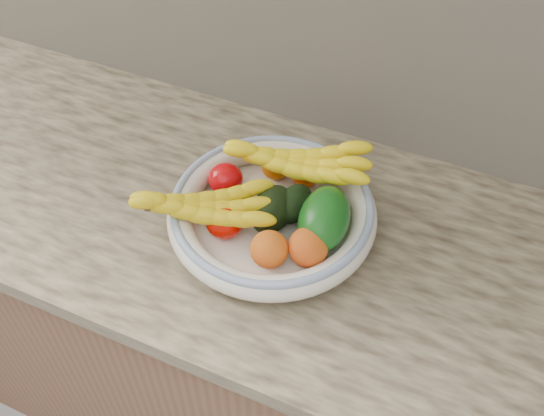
{
  "coord_description": "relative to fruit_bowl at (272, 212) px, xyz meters",
  "views": [
    {
      "loc": [
        0.3,
        0.98,
        1.79
      ],
      "look_at": [
        0.0,
        1.66,
        0.96
      ],
      "focal_mm": 40.0,
      "sensor_mm": 36.0,
      "label": 1
    }
  ],
  "objects": [
    {
      "name": "tomato_left",
      "position": [
        -0.11,
        0.03,
        0.01
      ],
      "size": [
        0.08,
        0.08,
        0.06
      ],
      "primitive_type": "ellipsoid",
      "rotation": [
        0.0,
        0.0,
        0.13
      ],
      "color": "#C2050B",
      "rests_on": "fruit_bowl"
    },
    {
      "name": "tomato_near_left",
      "position": [
        -0.06,
        -0.07,
        0.01
      ],
      "size": [
        0.09,
        0.09,
        0.06
      ],
      "primitive_type": "ellipsoid",
      "rotation": [
        0.0,
        0.0,
        0.39
      ],
      "color": "#C20900",
      "rests_on": "fruit_bowl"
    },
    {
      "name": "fruit_bowl",
      "position": [
        0.0,
        0.0,
        0.0
      ],
      "size": [
        0.39,
        0.39,
        0.08
      ],
      "color": "white",
      "rests_on": "kitchen_counter"
    },
    {
      "name": "avocado_right",
      "position": [
        0.03,
        0.02,
        0.02
      ],
      "size": [
        0.07,
        0.09,
        0.06
      ],
      "primitive_type": "ellipsoid",
      "rotation": [
        0.0,
        0.0,
        -0.09
      ],
      "color": "black",
      "rests_on": "fruit_bowl"
    },
    {
      "name": "banana_bunch_front",
      "position": [
        -0.1,
        -0.07,
        0.03
      ],
      "size": [
        0.29,
        0.22,
        0.08
      ],
      "primitive_type": null,
      "rotation": [
        0.0,
        0.0,
        0.47
      ],
      "color": "yellow",
      "rests_on": "fruit_bowl"
    },
    {
      "name": "banana_bunch_back",
      "position": [
        0.01,
        0.1,
        0.04
      ],
      "size": [
        0.32,
        0.18,
        0.08
      ],
      "primitive_type": null,
      "rotation": [
        0.0,
        0.0,
        0.25
      ],
      "color": "yellow",
      "rests_on": "fruit_bowl"
    },
    {
      "name": "kitchen_counter",
      "position": [
        0.0,
        0.03,
        -0.48
      ],
      "size": [
        2.44,
        0.66,
        1.4
      ],
      "color": "brown",
      "rests_on": "ground"
    },
    {
      "name": "peach_front",
      "position": [
        0.04,
        -0.09,
        0.02
      ],
      "size": [
        0.07,
        0.07,
        0.07
      ],
      "primitive_type": "ellipsoid",
      "rotation": [
        0.0,
        0.0,
        -0.0
      ],
      "color": "orange",
      "rests_on": "fruit_bowl"
    },
    {
      "name": "clementine_back_right",
      "position": [
        0.02,
        0.11,
        0.01
      ],
      "size": [
        0.07,
        0.07,
        0.05
      ],
      "primitive_type": "ellipsoid",
      "rotation": [
        0.0,
        0.0,
        -0.27
      ],
      "color": "#FA5205",
      "rests_on": "fruit_bowl"
    },
    {
      "name": "peach_right",
      "position": [
        0.1,
        -0.06,
        0.02
      ],
      "size": [
        0.08,
        0.08,
        0.07
      ],
      "primitive_type": "ellipsoid",
      "rotation": [
        0.0,
        0.0,
        -0.17
      ],
      "color": "orange",
      "rests_on": "fruit_bowl"
    },
    {
      "name": "green_mango",
      "position": [
        0.1,
        -0.0,
        0.03
      ],
      "size": [
        0.14,
        0.16,
        0.12
      ],
      "primitive_type": "ellipsoid",
      "rotation": [
        0.0,
        0.31,
        0.16
      ],
      "color": "#0E4C11",
      "rests_on": "fruit_bowl"
    },
    {
      "name": "clementine_back_left",
      "position": [
        -0.04,
        0.11,
        0.01
      ],
      "size": [
        0.07,
        0.07,
        0.05
      ],
      "primitive_type": "ellipsoid",
      "rotation": [
        0.0,
        0.0,
        0.37
      ],
      "color": "orange",
      "rests_on": "fruit_bowl"
    },
    {
      "name": "avocado_center",
      "position": [
        0.0,
        -0.01,
        0.02
      ],
      "size": [
        0.08,
        0.11,
        0.07
      ],
      "primitive_type": "ellipsoid",
      "rotation": [
        0.0,
        0.0,
        0.02
      ],
      "color": "black",
      "rests_on": "fruit_bowl"
    }
  ]
}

